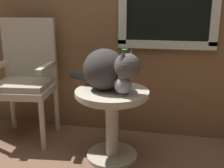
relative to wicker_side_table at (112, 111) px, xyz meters
The scene contains 5 objects.
ground_plane 0.42m from the wicker_side_table, 117.61° to the right, with size 6.00×6.00×0.00m, color brown.
wicker_side_table is the anchor object (origin of this frame).
wicker_chair 0.89m from the wicker_side_table, 163.37° to the left, with size 0.53×0.50×1.07m.
cat 0.33m from the wicker_side_table, behind, with size 0.62×0.43×0.32m.
pewter_vase_with_ivy 0.29m from the wicker_side_table, 45.27° to the right, with size 0.13×0.13×0.32m.
Camera 1 is at (0.46, -1.79, 1.16)m, focal length 43.83 mm.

